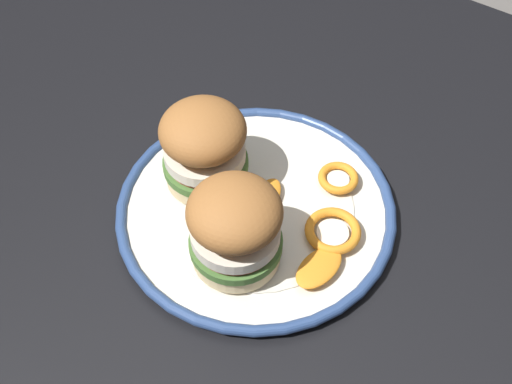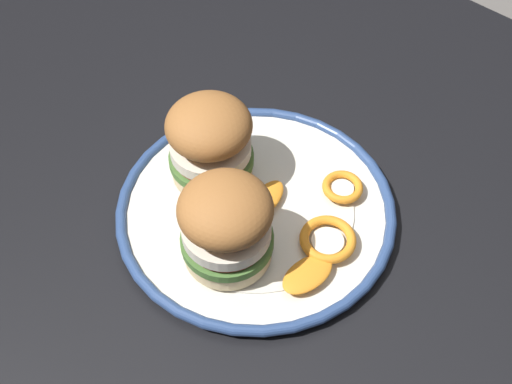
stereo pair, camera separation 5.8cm
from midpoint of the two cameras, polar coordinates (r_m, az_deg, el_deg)
name	(u,v)px [view 1 (the left image)]	position (r m, az deg, el deg)	size (l,w,h in m)	color
dining_table	(200,249)	(0.79, -7.01, -5.15)	(1.36, 1.07, 0.72)	black
dinner_plate	(256,209)	(0.71, -2.36, -1.66)	(0.30, 0.30, 0.02)	silver
sandwich_half_left	(235,227)	(0.62, -4.53, -3.19)	(0.13, 0.13, 0.10)	beige
sandwich_half_right	(204,146)	(0.69, -6.99, 3.91)	(0.13, 0.13, 0.10)	beige
orange_peel_curled	(338,178)	(0.72, 4.94, 1.10)	(0.06, 0.06, 0.01)	orange
orange_peel_strip_long	(265,198)	(0.70, -1.57, -0.69)	(0.04, 0.06, 0.01)	orange
orange_peel_strip_short	(320,266)	(0.65, 3.08, -6.65)	(0.04, 0.06, 0.01)	orange
orange_peel_small_curl	(333,231)	(0.68, 4.32, -3.57)	(0.08, 0.08, 0.01)	orange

